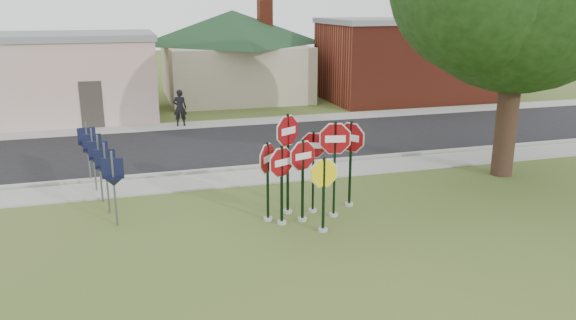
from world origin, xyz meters
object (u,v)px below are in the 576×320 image
object	(u,v)px
stop_sign_yellow	(324,186)
stop_sign_left	(282,175)
pedestrian	(180,108)
stop_sign_center	(303,169)

from	to	relation	value
stop_sign_yellow	stop_sign_left	distance (m)	1.17
stop_sign_yellow	pedestrian	world-z (taller)	stop_sign_yellow
pedestrian	stop_sign_yellow	bearing A→B (deg)	108.37
stop_sign_yellow	stop_sign_left	xyz separation A→B (m)	(-0.87, 0.77, 0.14)
stop_sign_center	pedestrian	size ratio (longest dim) A/B	1.37
stop_sign_left	stop_sign_yellow	bearing A→B (deg)	-41.52
stop_sign_left	pedestrian	bearing A→B (deg)	95.55
stop_sign_center	stop_sign_left	xyz separation A→B (m)	(-0.59, -0.06, -0.08)
stop_sign_center	pedestrian	world-z (taller)	stop_sign_center
pedestrian	stop_sign_center	bearing A→B (deg)	107.70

